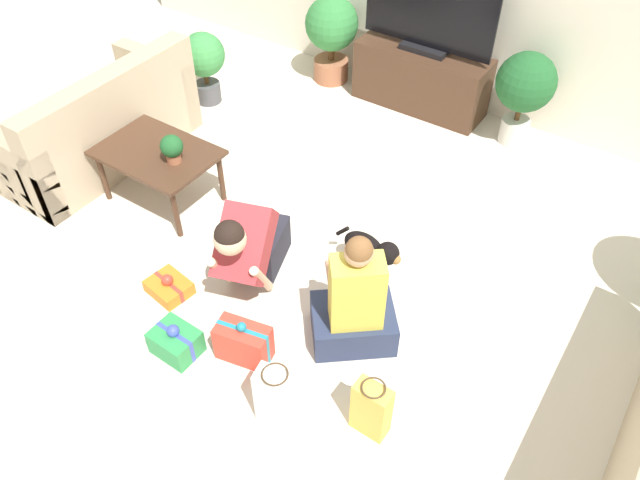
{
  "coord_description": "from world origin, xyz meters",
  "views": [
    {
      "loc": [
        1.63,
        -2.55,
        3.28
      ],
      "look_at": [
        -0.01,
        -0.13,
        0.45
      ],
      "focal_mm": 35.0,
      "sensor_mm": 36.0,
      "label": 1
    }
  ],
  "objects_px": {
    "gift_box_a": "(244,343)",
    "person_kneeling": "(250,245)",
    "tv": "(429,15)",
    "mug": "(171,143)",
    "gift_bag_a": "(277,397)",
    "gift_bag_b": "(371,409)",
    "sofa_left": "(97,126)",
    "gift_box_c": "(176,342)",
    "potted_plant_back_right": "(525,87)",
    "gift_box_b": "(169,287)",
    "coffee_table": "(158,157)",
    "tabletop_plant": "(172,148)",
    "dog": "(371,249)",
    "potted_plant_corner_left": "(204,60)",
    "tv_console": "(421,79)",
    "person_sitting": "(355,306)",
    "potted_plant_back_left": "(332,31)"
  },
  "relations": [
    {
      "from": "potted_plant_corner_left",
      "to": "gift_box_c",
      "type": "xyz_separation_m",
      "value": [
        1.82,
        -2.38,
        -0.34
      ]
    },
    {
      "from": "coffee_table",
      "to": "gift_bag_a",
      "type": "xyz_separation_m",
      "value": [
        1.94,
        -1.08,
        -0.2
      ]
    },
    {
      "from": "person_sitting",
      "to": "gift_box_a",
      "type": "distance_m",
      "value": 0.73
    },
    {
      "from": "tv",
      "to": "sofa_left",
      "type": "bearing_deg",
      "value": -129.84
    },
    {
      "from": "person_sitting",
      "to": "gift_box_b",
      "type": "height_order",
      "value": "person_sitting"
    },
    {
      "from": "gift_box_c",
      "to": "gift_bag_a",
      "type": "xyz_separation_m",
      "value": [
        0.82,
        -0.02,
        0.12
      ]
    },
    {
      "from": "mug",
      "to": "tv_console",
      "type": "bearing_deg",
      "value": 66.87
    },
    {
      "from": "potted_plant_back_left",
      "to": "gift_box_b",
      "type": "relative_size",
      "value": 2.7
    },
    {
      "from": "gift_bag_a",
      "to": "gift_box_b",
      "type": "bearing_deg",
      "value": 163.62
    },
    {
      "from": "gift_box_b",
      "to": "gift_bag_b",
      "type": "height_order",
      "value": "gift_bag_b"
    },
    {
      "from": "sofa_left",
      "to": "gift_box_c",
      "type": "distance_m",
      "value": 2.31
    },
    {
      "from": "dog",
      "to": "tabletop_plant",
      "type": "relative_size",
      "value": 2.43
    },
    {
      "from": "gift_box_b",
      "to": "mug",
      "type": "xyz_separation_m",
      "value": [
        -0.66,
        0.83,
        0.46
      ]
    },
    {
      "from": "coffee_table",
      "to": "potted_plant_corner_left",
      "type": "bearing_deg",
      "value": 117.95
    },
    {
      "from": "person_sitting",
      "to": "gift_box_c",
      "type": "distance_m",
      "value": 1.15
    },
    {
      "from": "coffee_table",
      "to": "gift_box_a",
      "type": "bearing_deg",
      "value": -29.4
    },
    {
      "from": "potted_plant_back_right",
      "to": "dog",
      "type": "distance_m",
      "value": 2.14
    },
    {
      "from": "gift_box_b",
      "to": "tabletop_plant",
      "type": "bearing_deg",
      "value": 126.67
    },
    {
      "from": "gift_box_a",
      "to": "person_kneeling",
      "type": "bearing_deg",
      "value": 123.6
    },
    {
      "from": "tv",
      "to": "mug",
      "type": "height_order",
      "value": "tv"
    },
    {
      "from": "gift_box_a",
      "to": "gift_box_c",
      "type": "bearing_deg",
      "value": -150.86
    },
    {
      "from": "gift_bag_a",
      "to": "gift_bag_b",
      "type": "distance_m",
      "value": 0.53
    },
    {
      "from": "mug",
      "to": "gift_bag_a",
      "type": "bearing_deg",
      "value": -32.3
    },
    {
      "from": "tv",
      "to": "potted_plant_back_right",
      "type": "bearing_deg",
      "value": -2.93
    },
    {
      "from": "tv_console",
      "to": "tv",
      "type": "relative_size",
      "value": 1.01
    },
    {
      "from": "potted_plant_corner_left",
      "to": "gift_bag_b",
      "type": "bearing_deg",
      "value": -34.74
    },
    {
      "from": "mug",
      "to": "tabletop_plant",
      "type": "bearing_deg",
      "value": -41.37
    },
    {
      "from": "sofa_left",
      "to": "tv",
      "type": "xyz_separation_m",
      "value": [
        1.89,
        2.27,
        0.59
      ]
    },
    {
      "from": "potted_plant_corner_left",
      "to": "person_sitting",
      "type": "distance_m",
      "value": 3.17
    },
    {
      "from": "gift_box_b",
      "to": "mug",
      "type": "height_order",
      "value": "mug"
    },
    {
      "from": "person_sitting",
      "to": "tabletop_plant",
      "type": "xyz_separation_m",
      "value": [
        -1.79,
        0.33,
        0.27
      ]
    },
    {
      "from": "gift_box_a",
      "to": "gift_box_b",
      "type": "xyz_separation_m",
      "value": [
        -0.77,
        0.12,
        -0.08
      ]
    },
    {
      "from": "sofa_left",
      "to": "person_kneeling",
      "type": "relative_size",
      "value": 2.06
    },
    {
      "from": "gift_box_a",
      "to": "gift_box_c",
      "type": "distance_m",
      "value": 0.44
    },
    {
      "from": "gift_box_c",
      "to": "gift_bag_b",
      "type": "relative_size",
      "value": 0.7
    },
    {
      "from": "gift_box_b",
      "to": "tabletop_plant",
      "type": "xyz_separation_m",
      "value": [
        -0.53,
        0.71,
        0.54
      ]
    },
    {
      "from": "sofa_left",
      "to": "person_kneeling",
      "type": "bearing_deg",
      "value": 77.84
    },
    {
      "from": "potted_plant_back_left",
      "to": "mug",
      "type": "bearing_deg",
      "value": -89.94
    },
    {
      "from": "potted_plant_back_right",
      "to": "tv",
      "type": "bearing_deg",
      "value": 177.07
    },
    {
      "from": "person_kneeling",
      "to": "person_sitting",
      "type": "bearing_deg",
      "value": -20.74
    },
    {
      "from": "potted_plant_back_left",
      "to": "dog",
      "type": "bearing_deg",
      "value": -50.9
    },
    {
      "from": "dog",
      "to": "gift_box_c",
      "type": "xyz_separation_m",
      "value": [
        -0.65,
        -1.3,
        -0.11
      ]
    },
    {
      "from": "potted_plant_back_right",
      "to": "gift_bag_a",
      "type": "height_order",
      "value": "potted_plant_back_right"
    },
    {
      "from": "gift_bag_b",
      "to": "potted_plant_back_right",
      "type": "bearing_deg",
      "value": 97.05
    },
    {
      "from": "coffee_table",
      "to": "tabletop_plant",
      "type": "bearing_deg",
      "value": -4.29
    },
    {
      "from": "coffee_table",
      "to": "gift_box_a",
      "type": "relative_size",
      "value": 2.45
    },
    {
      "from": "potted_plant_corner_left",
      "to": "sofa_left",
      "type": "bearing_deg",
      "value": -97.12
    },
    {
      "from": "gift_bag_b",
      "to": "tabletop_plant",
      "type": "bearing_deg",
      "value": 159.57
    },
    {
      "from": "person_sitting",
      "to": "mug",
      "type": "distance_m",
      "value": 1.99
    },
    {
      "from": "person_kneeling",
      "to": "gift_box_c",
      "type": "height_order",
      "value": "person_kneeling"
    }
  ]
}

